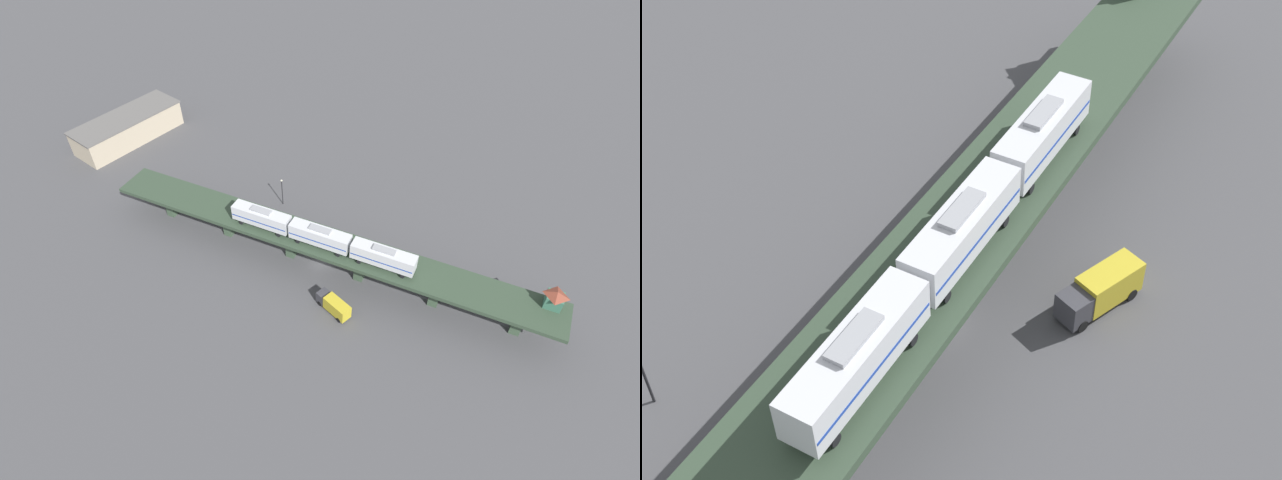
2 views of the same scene
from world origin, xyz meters
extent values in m
plane|color=#424244|center=(0.00, 0.00, 0.00)|extent=(400.00, 400.00, 0.00)
cube|color=#2C3D2C|center=(0.00, 0.00, 6.62)|extent=(21.20, 92.27, 0.80)
cube|color=#384C38|center=(5.39, -38.12, 3.11)|extent=(2.03, 2.03, 6.22)
cube|color=#384C38|center=(3.29, -23.27, 3.11)|extent=(2.03, 2.03, 6.22)
cube|color=#384C38|center=(1.19, -8.42, 3.11)|extent=(2.03, 2.03, 6.22)
cube|color=#384C38|center=(-0.91, 6.44, 3.11)|extent=(2.03, 2.03, 6.22)
cube|color=#384C38|center=(-3.01, 21.29, 3.11)|extent=(2.03, 2.03, 6.22)
cube|color=#384C38|center=(-5.11, 36.14, 3.11)|extent=(2.03, 2.03, 6.22)
cube|color=silver|center=(0.47, -13.30, 9.56)|extent=(4.45, 12.27, 3.10)
cube|color=navy|center=(0.47, -13.30, 9.26)|extent=(4.46, 12.04, 0.24)
cube|color=gray|center=(0.47, -13.30, 11.29)|extent=(1.97, 4.35, 0.36)
cylinder|color=black|center=(-0.12, -17.63, 7.44)|extent=(0.34, 0.86, 0.84)
cylinder|color=black|center=(2.23, -17.29, 7.44)|extent=(0.34, 0.86, 0.84)
cylinder|color=black|center=(-1.30, -9.31, 7.44)|extent=(0.34, 0.86, 0.84)
cylinder|color=black|center=(1.06, -8.98, 7.44)|extent=(0.34, 0.86, 0.84)
cube|color=silver|center=(-1.30, -0.83, 9.56)|extent=(4.45, 12.27, 3.10)
cube|color=navy|center=(-1.30, -0.83, 9.26)|extent=(4.46, 12.04, 0.24)
cube|color=gray|center=(-1.30, -0.83, 11.29)|extent=(1.97, 4.35, 0.36)
cylinder|color=black|center=(-1.89, -5.15, 7.44)|extent=(0.34, 0.86, 0.84)
cylinder|color=black|center=(0.47, -4.82, 7.44)|extent=(0.34, 0.86, 0.84)
cylinder|color=black|center=(-3.06, 3.17, 7.44)|extent=(0.34, 0.86, 0.84)
cylinder|color=black|center=(-0.71, 3.50, 7.44)|extent=(0.34, 0.86, 0.84)
cube|color=silver|center=(-3.06, 11.65, 9.56)|extent=(4.45, 12.27, 3.10)
cube|color=navy|center=(-3.06, 11.65, 9.26)|extent=(4.46, 12.04, 0.24)
cube|color=gray|center=(-3.06, 11.65, 11.29)|extent=(1.97, 4.35, 0.36)
cylinder|color=black|center=(-3.65, 7.32, 7.44)|extent=(0.34, 0.86, 0.84)
cylinder|color=black|center=(-1.30, 7.66, 7.44)|extent=(0.34, 0.86, 0.84)
cylinder|color=black|center=(-4.83, 15.64, 7.44)|extent=(0.34, 0.86, 0.84)
cylinder|color=black|center=(-2.47, 15.97, 7.44)|extent=(0.34, 0.86, 0.84)
cube|color=#33604C|center=(8.34, -41.79, 8.27)|extent=(3.16, 3.16, 2.50)
pyramid|color=brown|center=(8.34, -41.79, 9.97)|extent=(3.64, 3.64, 0.90)
cube|color=#AD1E1E|center=(8.38, -23.00, 0.73)|extent=(2.08, 4.51, 0.80)
cube|color=#1E2328|center=(8.37, -23.14, 1.51)|extent=(1.78, 2.30, 0.76)
cylinder|color=black|center=(7.43, -24.37, 0.33)|extent=(0.28, 0.67, 0.66)
cylinder|color=black|center=(9.14, -24.48, 0.33)|extent=(0.28, 0.67, 0.66)
cylinder|color=black|center=(7.62, -21.51, 0.33)|extent=(0.28, 0.67, 0.66)
cylinder|color=black|center=(9.32, -21.62, 0.33)|extent=(0.28, 0.67, 0.66)
cube|color=#B7BABF|center=(6.71, -2.92, 0.73)|extent=(2.18, 4.54, 0.80)
cube|color=#1E2328|center=(6.73, -3.07, 1.51)|extent=(1.83, 2.34, 0.76)
cylinder|color=black|center=(5.99, -4.42, 0.33)|extent=(0.30, 0.68, 0.66)
cylinder|color=black|center=(7.69, -4.27, 0.33)|extent=(0.30, 0.68, 0.66)
cylinder|color=black|center=(5.74, -1.57, 0.33)|extent=(0.30, 0.68, 0.66)
cylinder|color=black|center=(7.44, -1.42, 0.33)|extent=(0.30, 0.68, 0.66)
cube|color=#333338|center=(-7.76, -5.86, 1.65)|extent=(2.63, 2.48, 2.30)
cube|color=gold|center=(-8.66, -9.34, 1.85)|extent=(3.52, 5.61, 2.70)
cylinder|color=black|center=(-6.80, -6.10, 0.50)|extent=(0.59, 1.06, 1.00)
cylinder|color=black|center=(-8.72, -5.61, 0.50)|extent=(0.59, 1.06, 1.00)
cylinder|color=black|center=(-8.04, -11.11, 0.50)|extent=(0.59, 1.06, 1.00)
cylinder|color=black|center=(-10.05, -10.60, 0.50)|extent=(0.59, 1.06, 1.00)
cylinder|color=black|center=(11.27, 17.53, 3.25)|extent=(0.20, 0.20, 6.50)
sphere|color=beige|center=(11.27, 17.53, 6.72)|extent=(0.44, 0.44, 0.44)
cube|color=tan|center=(10.80, 67.66, 3.20)|extent=(28.82, 12.60, 6.40)
cube|color=#595654|center=(10.80, 67.66, 6.60)|extent=(29.40, 12.85, 0.40)
camera|label=1|loc=(-57.53, -37.45, 74.69)|focal=28.00mm
camera|label=2|loc=(-27.85, 34.33, 49.70)|focal=50.00mm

